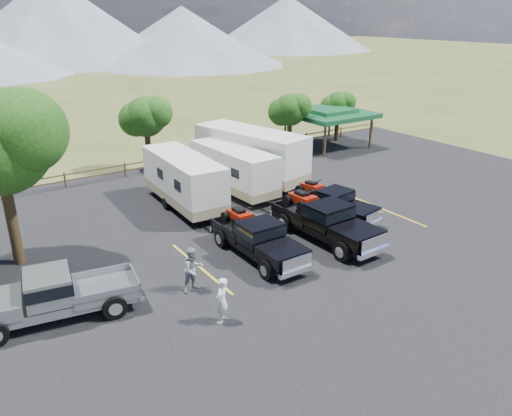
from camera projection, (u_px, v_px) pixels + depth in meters
ground at (363, 268)px, 22.13m from camera, size 320.00×320.00×0.00m
asphalt_lot at (318, 243)px, 24.43m from camera, size 44.00×34.00×0.04m
stall_lines at (305, 236)px, 25.19m from camera, size 12.12×5.50×0.01m
tree_ne_a at (290, 110)px, 38.62m from camera, size 3.11×2.92×4.76m
tree_ne_b at (338, 105)px, 42.66m from camera, size 2.77×2.59×4.27m
tree_north at (145, 117)px, 34.29m from camera, size 3.46×3.24×5.25m
rail_fence at (202, 155)px, 37.18m from camera, size 36.12×0.12×1.00m
pavilion at (328, 113)px, 40.97m from camera, size 6.20×6.20×3.22m
rig_left at (257, 237)px, 22.78m from camera, size 2.09×5.88×1.96m
rig_center at (325, 220)px, 24.45m from camera, size 2.44×6.48×2.14m
rig_right at (331, 202)px, 27.09m from camera, size 2.61×5.71×1.84m
trailer_left at (184, 181)px, 28.32m from camera, size 2.56×8.71×3.02m
trailer_center at (234, 170)px, 30.53m from camera, size 2.48×8.28×2.87m
trailer_right at (251, 155)px, 32.49m from camera, size 4.32×10.01×3.47m
pickup_silver at (54, 295)px, 18.13m from camera, size 6.41×2.96×1.85m
person_a at (222, 301)px, 17.87m from camera, size 0.78×0.72×1.80m
person_b at (193, 269)px, 19.94m from camera, size 0.99×0.81×1.88m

